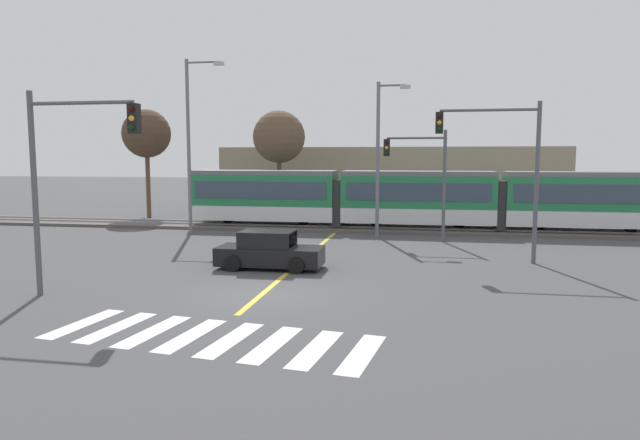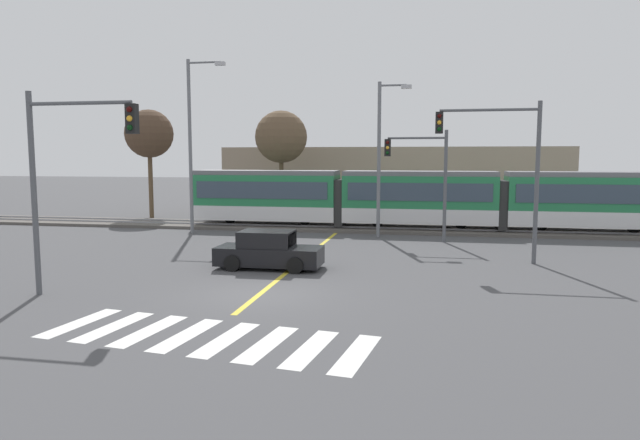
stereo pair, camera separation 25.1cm
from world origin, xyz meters
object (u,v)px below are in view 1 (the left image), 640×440
bare_tree_far_west (146,134)px  light_rail_tram (417,197)px  sedan_crossing (270,251)px  traffic_light_near_left (67,162)px  traffic_light_far_right (423,169)px  street_lamp_centre (381,151)px  traffic_light_mid_right (503,156)px  bare_tree_west (279,137)px  street_lamp_west (191,137)px

bare_tree_far_west → light_rail_tram: bearing=-11.5°
sedan_crossing → traffic_light_near_left: bearing=-131.0°
traffic_light_far_right → street_lamp_centre: bearing=149.2°
street_lamp_centre → traffic_light_mid_right: bearing=-50.9°
traffic_light_mid_right → bare_tree_west: size_ratio=0.87×
traffic_light_near_left → bare_tree_west: bearing=88.3°
light_rail_tram → traffic_light_near_left: (-10.56, -18.59, 2.24)m
traffic_light_near_left → bare_tree_far_west: 24.31m
traffic_light_far_right → traffic_light_near_left: 17.90m
light_rail_tram → traffic_light_mid_right: traffic_light_mid_right is taller
traffic_light_near_left → bare_tree_west: 23.63m
traffic_light_mid_right → bare_tree_west: (-13.45, 14.88, 1.35)m
traffic_light_mid_right → traffic_light_near_left: bearing=-148.5°
traffic_light_mid_right → traffic_light_near_left: (-14.17, -8.69, -0.20)m
traffic_light_far_right → traffic_light_mid_right: traffic_light_mid_right is taller
traffic_light_near_left → street_lamp_west: street_lamp_west is taller
traffic_light_near_left → light_rail_tram: bearing=60.4°
light_rail_tram → traffic_light_mid_right: size_ratio=4.17×
traffic_light_far_right → traffic_light_near_left: bearing=-127.5°
street_lamp_centre → bare_tree_far_west: (-17.44, 6.96, 1.29)m
light_rail_tram → traffic_light_mid_right: 10.82m
light_rail_tram → traffic_light_near_left: size_ratio=4.31×
light_rail_tram → street_lamp_centre: bearing=-124.0°
sedan_crossing → traffic_light_mid_right: size_ratio=0.63×
traffic_light_near_left → bare_tree_west: size_ratio=0.84×
traffic_light_far_right → traffic_light_near_left: traffic_light_near_left is taller
sedan_crossing → bare_tree_west: 19.10m
traffic_light_mid_right → traffic_light_near_left: traffic_light_mid_right is taller
street_lamp_west → bare_tree_far_west: street_lamp_west is taller
traffic_light_near_left → street_lamp_centre: size_ratio=0.76×
street_lamp_west → traffic_light_near_left: bearing=-81.4°
traffic_light_far_right → light_rail_tram: bearing=94.2°
traffic_light_mid_right → street_lamp_centre: bearing=129.1°
traffic_light_far_right → bare_tree_far_west: (-19.78, 8.35, 2.24)m
street_lamp_centre → bare_tree_far_west: street_lamp_centre is taller
bare_tree_west → traffic_light_far_right: bearing=-42.6°
street_lamp_west → bare_tree_west: size_ratio=1.29×
traffic_light_mid_right → bare_tree_far_west: (-23.07, 13.86, 1.60)m
sedan_crossing → light_rail_tram: bearing=66.4°
light_rail_tram → street_lamp_west: bearing=-164.9°
bare_tree_far_west → street_lamp_west: bearing=-48.4°
sedan_crossing → traffic_light_far_right: (5.97, 8.54, 3.14)m
light_rail_tram → sedan_crossing: bearing=-113.6°
traffic_light_far_right → street_lamp_west: street_lamp_west is taller
sedan_crossing → traffic_light_far_right: bearing=55.1°
sedan_crossing → street_lamp_west: street_lamp_west is taller
sedan_crossing → traffic_light_near_left: 8.31m
sedan_crossing → traffic_light_far_right: size_ratio=0.72×
sedan_crossing → street_lamp_centre: street_lamp_centre is taller
traffic_light_far_right → bare_tree_west: bare_tree_west is taller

